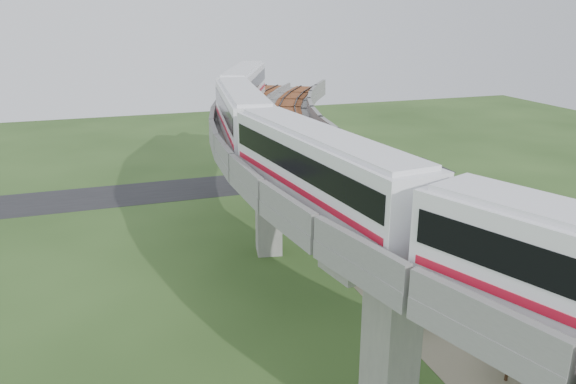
% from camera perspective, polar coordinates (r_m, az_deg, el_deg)
% --- Properties ---
extents(ground, '(160.00, 160.00, 0.00)m').
position_cam_1_polar(ground, '(38.44, 1.26, -12.27)').
color(ground, '#2B451B').
rests_on(ground, ground).
extents(dirt_lot, '(18.00, 26.00, 0.04)m').
position_cam_1_polar(dirt_lot, '(43.23, 20.24, -9.81)').
color(dirt_lot, gray).
rests_on(dirt_lot, ground).
extents(asphalt_road, '(60.00, 8.00, 0.03)m').
position_cam_1_polar(asphalt_road, '(65.19, -7.65, 0.57)').
color(asphalt_road, '#232326').
rests_on(asphalt_road, ground).
extents(viaduct, '(19.58, 73.98, 11.40)m').
position_cam_1_polar(viaduct, '(36.20, 7.09, 1.29)').
color(viaduct, '#99968E').
rests_on(viaduct, ground).
extents(metro_train, '(10.95, 61.35, 3.64)m').
position_cam_1_polar(metro_train, '(33.60, 2.25, 5.84)').
color(metro_train, white).
rests_on(metro_train, ground).
extents(fence, '(3.87, 38.73, 1.50)m').
position_cam_1_polar(fence, '(42.01, 14.05, -8.90)').
color(fence, '#2D382D').
rests_on(fence, ground).
extents(tree_0, '(1.81, 1.81, 2.36)m').
position_cam_1_polar(tree_0, '(60.49, 4.28, 0.86)').
color(tree_0, '#382314').
rests_on(tree_0, ground).
extents(tree_1, '(2.82, 2.82, 3.54)m').
position_cam_1_polar(tree_1, '(54.05, 4.09, -0.41)').
color(tree_1, '#382314').
rests_on(tree_1, ground).
extents(tree_2, '(3.01, 3.01, 3.86)m').
position_cam_1_polar(tree_2, '(47.41, 6.50, -2.86)').
color(tree_2, '#382314').
rests_on(tree_2, ground).
extents(tree_3, '(1.84, 1.84, 2.24)m').
position_cam_1_polar(tree_3, '(43.13, 8.76, -6.78)').
color(tree_3, '#382314').
rests_on(tree_3, ground).
extents(tree_4, '(2.51, 2.51, 3.00)m').
position_cam_1_polar(tree_4, '(37.80, 13.73, -10.05)').
color(tree_4, '#382314').
rests_on(tree_4, ground).
extents(tree_5, '(2.07, 2.07, 3.10)m').
position_cam_1_polar(tree_5, '(33.43, 21.67, -14.32)').
color(tree_5, '#382314').
rests_on(tree_5, ground).
extents(car_white, '(1.43, 3.30, 1.11)m').
position_cam_1_polar(car_white, '(34.45, 25.36, -17.02)').
color(car_white, silver).
rests_on(car_white, dirt_lot).
extents(car_red, '(4.12, 2.60, 1.28)m').
position_cam_1_polar(car_red, '(45.29, 26.76, -8.46)').
color(car_red, '#9B2B0E').
rests_on(car_red, dirt_lot).
extents(car_dark, '(4.82, 2.58, 1.33)m').
position_cam_1_polar(car_dark, '(49.18, 13.01, -4.80)').
color(car_dark, black).
rests_on(car_dark, dirt_lot).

